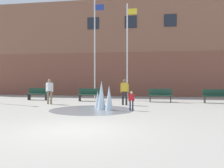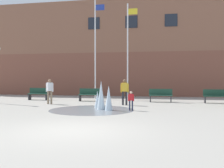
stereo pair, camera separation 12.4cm
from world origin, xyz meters
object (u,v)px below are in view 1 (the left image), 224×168
park_bench_near_trashcan (215,96)px  flagpole_left (95,46)px  adult_watching (49,89)px  park_bench_under_right_flagpole (160,95)px  flagpole_right (128,49)px  park_bench_left_of_flagpoles (38,94)px  park_bench_center (89,94)px  teen_by_trashcan (125,90)px  child_in_fountain (131,99)px

park_bench_near_trashcan → flagpole_left: 9.64m
park_bench_near_trashcan → adult_watching: size_ratio=1.01×
park_bench_under_right_flagpole → flagpole_right: size_ratio=0.22×
park_bench_near_trashcan → adult_watching: bearing=-166.1°
flagpole_left → park_bench_left_of_flagpoles: bearing=-157.4°
park_bench_left_of_flagpoles → park_bench_under_right_flagpole: size_ratio=1.00×
park_bench_center → teen_by_trashcan: size_ratio=1.01×
flagpole_left → teen_by_trashcan: bearing=-55.2°
park_bench_left_of_flagpoles → park_bench_center: (4.11, -0.28, 0.00)m
park_bench_near_trashcan → child_in_fountain: child_in_fountain is taller
child_in_fountain → flagpole_right: 7.73m
park_bench_under_right_flagpole → adult_watching: bearing=-158.5°
park_bench_near_trashcan → flagpole_right: bearing=163.0°
child_in_fountain → adult_watching: (-5.52, 2.40, 0.35)m
teen_by_trashcan → flagpole_left: bearing=-68.8°
teen_by_trashcan → flagpole_right: bearing=-98.9°
park_bench_under_right_flagpole → flagpole_left: size_ratio=0.20×
park_bench_under_right_flagpole → park_bench_near_trashcan: (3.60, -0.12, 0.00)m
park_bench_left_of_flagpoles → flagpole_right: (6.64, 1.68, 3.47)m
child_in_fountain → teen_by_trashcan: bearing=95.4°
park_bench_left_of_flagpoles → flagpole_right: flagpole_right is taller
park_bench_under_right_flagpole → flagpole_left: (-5.10, 1.74, 3.69)m
park_bench_under_right_flagpole → teen_by_trashcan: bearing=-131.0°
flagpole_left → flagpole_right: (2.59, 0.00, -0.23)m
park_bench_under_right_flagpole → teen_by_trashcan: size_ratio=1.01×
park_bench_left_of_flagpoles → flagpole_left: size_ratio=0.20×
teen_by_trashcan → flagpole_right: 5.21m
park_bench_center → teen_by_trashcan: (2.87, -2.28, 0.45)m
park_bench_left_of_flagpoles → park_bench_center: size_ratio=1.00×
park_bench_near_trashcan → teen_by_trashcan: size_ratio=1.01×
child_in_fountain → flagpole_right: (-1.06, 6.88, 3.37)m
child_in_fountain → park_bench_center: bearing=116.5°
teen_by_trashcan → adult_watching: size_ratio=1.00×
adult_watching → flagpole_right: bearing=176.5°
flagpole_left → child_in_fountain: bearing=-62.1°
park_bench_left_of_flagpoles → flagpole_left: bearing=22.6°
park_bench_left_of_flagpoles → teen_by_trashcan: 7.45m
park_bench_center → teen_by_trashcan: teen_by_trashcan is taller
teen_by_trashcan → park_bench_near_trashcan: bearing=-171.2°
park_bench_under_right_flagpole → flagpole_left: bearing=161.1°
adult_watching → teen_by_trashcan: bearing=134.4°
flagpole_left → flagpole_right: size_ratio=1.06×
park_bench_left_of_flagpoles → park_bench_center: 4.12m
park_bench_center → child_in_fountain: child_in_fountain is taller
child_in_fountain → flagpole_right: flagpole_right is taller
park_bench_left_of_flagpoles → park_bench_center: same height
park_bench_left_of_flagpoles → flagpole_right: bearing=14.2°
adult_watching → child_in_fountain: bearing=107.9°
park_bench_under_right_flagpole → flagpole_right: (-2.51, 1.74, 3.47)m
park_bench_left_of_flagpoles → park_bench_under_right_flagpole: (9.14, -0.06, 0.00)m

